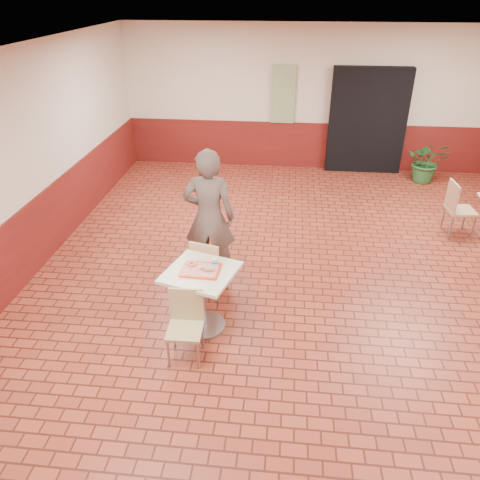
# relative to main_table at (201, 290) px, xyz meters

# --- Properties ---
(room_shell) EXTENTS (8.01, 10.01, 3.01)m
(room_shell) POSITION_rel_main_table_xyz_m (1.36, 0.80, 0.96)
(room_shell) COLOR maroon
(room_shell) RESTS_ON ground
(wainscot_band) EXTENTS (8.00, 10.00, 1.00)m
(wainscot_band) POSITION_rel_main_table_xyz_m (1.36, 0.80, -0.04)
(wainscot_band) COLOR #5C1511
(wainscot_band) RESTS_ON ground
(corridor_doorway) EXTENTS (1.60, 0.22, 2.20)m
(corridor_doorway) POSITION_rel_main_table_xyz_m (2.56, 5.68, 0.56)
(corridor_doorway) COLOR black
(corridor_doorway) RESTS_ON ground
(promo_poster) EXTENTS (0.50, 0.03, 1.20)m
(promo_poster) POSITION_rel_main_table_xyz_m (0.76, 5.74, 1.06)
(promo_poster) COLOR gray
(promo_poster) RESTS_ON wainscot_band
(main_table) EXTENTS (0.76, 0.76, 0.80)m
(main_table) POSITION_rel_main_table_xyz_m (0.00, 0.00, 0.00)
(main_table) COLOR beige
(main_table) RESTS_ON ground
(chair_main_front) EXTENTS (0.39, 0.39, 0.81)m
(chair_main_front) POSITION_rel_main_table_xyz_m (-0.09, -0.49, -0.08)
(chair_main_front) COLOR tan
(chair_main_front) RESTS_ON ground
(chair_main_back) EXTENTS (0.48, 0.48, 0.86)m
(chair_main_back) POSITION_rel_main_table_xyz_m (-0.03, 0.62, -0.06)
(chair_main_back) COLOR #E8C28B
(chair_main_back) RESTS_ON ground
(customer) EXTENTS (0.69, 0.46, 1.89)m
(customer) POSITION_rel_main_table_xyz_m (-0.07, 1.08, 0.41)
(customer) COLOR brown
(customer) RESTS_ON ground
(serving_tray) EXTENTS (0.43, 0.34, 0.03)m
(serving_tray) POSITION_rel_main_table_xyz_m (-0.00, -0.00, 0.27)
(serving_tray) COLOR red
(serving_tray) RESTS_ON main_table
(ring_donut) EXTENTS (0.14, 0.14, 0.04)m
(ring_donut) POSITION_rel_main_table_xyz_m (-0.11, 0.07, 0.31)
(ring_donut) COLOR #CD7E4A
(ring_donut) RESTS_ON serving_tray
(long_john_donut) EXTENTS (0.17, 0.11, 0.05)m
(long_john_donut) POSITION_rel_main_table_xyz_m (0.09, -0.03, 0.31)
(long_john_donut) COLOR #CD793C
(long_john_donut) RESTS_ON serving_tray
(paper_cup) EXTENTS (0.07, 0.07, 0.09)m
(paper_cup) POSITION_rel_main_table_xyz_m (0.15, 0.09, 0.33)
(paper_cup) COLOR silver
(paper_cup) RESTS_ON serving_tray
(chair_second_left) EXTENTS (0.45, 0.45, 0.91)m
(chair_second_left) POSITION_rel_main_table_xyz_m (3.69, 2.79, -0.03)
(chair_second_left) COLOR tan
(chair_second_left) RESTS_ON ground
(potted_plant) EXTENTS (0.88, 0.80, 0.88)m
(potted_plant) POSITION_rel_main_table_xyz_m (3.79, 5.15, -0.10)
(potted_plant) COLOR #255E2C
(potted_plant) RESTS_ON ground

